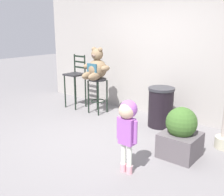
% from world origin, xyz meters
% --- Properties ---
extents(ground_plane, '(24.00, 24.00, 0.00)m').
position_xyz_m(ground_plane, '(0.00, 0.00, 0.00)').
color(ground_plane, slate).
extents(building_wall, '(6.35, 0.30, 3.56)m').
position_xyz_m(building_wall, '(0.00, 2.04, 1.78)').
color(building_wall, '#9F9993').
rests_on(building_wall, ground_plane).
extents(bar_stool_with_teddy, '(0.39, 0.39, 0.77)m').
position_xyz_m(bar_stool_with_teddy, '(-0.99, 1.20, 0.55)').
color(bar_stool_with_teddy, black).
rests_on(bar_stool_with_teddy, ground_plane).
extents(teddy_bear, '(0.64, 0.58, 0.67)m').
position_xyz_m(teddy_bear, '(-0.99, 1.16, 1.02)').
color(teddy_bear, '#7D664A').
rests_on(teddy_bear, bar_stool_with_teddy).
extents(child_walking, '(0.31, 0.25, 0.99)m').
position_xyz_m(child_walking, '(1.01, -0.46, 0.72)').
color(child_walking, pink).
rests_on(child_walking, ground_plane).
extents(trash_bin, '(0.50, 0.50, 0.76)m').
position_xyz_m(trash_bin, '(0.50, 1.33, 0.38)').
color(trash_bin, black).
rests_on(trash_bin, ground_plane).
extents(bar_chair_empty, '(0.40, 0.40, 1.23)m').
position_xyz_m(bar_chair_empty, '(-1.69, 1.21, 0.71)').
color(bar_chair_empty, black).
rests_on(bar_chair_empty, ground_plane).
extents(planter_with_shrub, '(0.53, 0.53, 0.76)m').
position_xyz_m(planter_with_shrub, '(1.35, 0.40, 0.35)').
color(planter_with_shrub, '#595155').
rests_on(planter_with_shrub, ground_plane).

